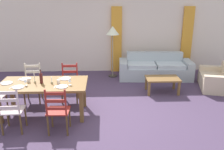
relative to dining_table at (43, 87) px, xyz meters
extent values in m
cube|color=#46354F|center=(1.26, -0.02, -0.67)|extent=(9.60, 9.60, 0.02)
cube|color=beige|center=(1.26, 3.28, 0.69)|extent=(9.60, 0.16, 2.70)
cube|color=orange|center=(1.77, 3.14, 0.44)|extent=(0.35, 0.08, 2.20)
cube|color=orange|center=(4.17, 3.14, 0.44)|extent=(0.35, 0.08, 2.20)
cube|color=brown|center=(0.00, 0.00, 0.06)|extent=(1.90, 0.96, 0.05)
cube|color=brown|center=(0.85, -0.38, -0.31)|extent=(0.08, 0.08, 0.70)
cube|color=brown|center=(-0.85, 0.38, -0.31)|extent=(0.08, 0.08, 0.70)
cube|color=brown|center=(0.85, 0.38, -0.31)|extent=(0.08, 0.08, 0.70)
cube|color=beige|center=(-0.46, -0.67, -0.22)|extent=(0.43, 0.41, 0.03)
cylinder|color=brown|center=(-0.64, -0.51, -0.45)|extent=(0.04, 0.04, 0.43)
cylinder|color=brown|center=(-0.28, -0.50, -0.45)|extent=(0.04, 0.04, 0.43)
cylinder|color=brown|center=(-0.63, -0.85, -0.45)|extent=(0.04, 0.04, 0.43)
cylinder|color=brown|center=(-0.27, -0.84, -0.45)|extent=(0.04, 0.04, 0.43)
cylinder|color=beige|center=(-0.27, -0.84, 0.05)|extent=(0.04, 0.04, 0.50)
cube|color=beige|center=(-0.45, -0.84, -0.08)|extent=(0.38, 0.04, 0.06)
cube|color=beige|center=(-0.45, -0.84, 0.07)|extent=(0.38, 0.04, 0.06)
cube|color=beige|center=(-0.45, -0.84, 0.22)|extent=(0.38, 0.04, 0.06)
cube|color=maroon|center=(0.44, -0.74, -0.22)|extent=(0.43, 0.41, 0.03)
cylinder|color=brown|center=(0.26, -0.56, -0.45)|extent=(0.04, 0.04, 0.43)
cylinder|color=brown|center=(0.62, -0.57, -0.45)|extent=(0.04, 0.04, 0.43)
cylinder|color=brown|center=(0.26, -0.90, -0.45)|extent=(0.04, 0.04, 0.43)
cylinder|color=brown|center=(0.62, -0.91, -0.45)|extent=(0.04, 0.04, 0.43)
cylinder|color=maroon|center=(0.26, -0.90, 0.05)|extent=(0.04, 0.04, 0.50)
cylinder|color=maroon|center=(0.62, -0.91, 0.05)|extent=(0.04, 0.04, 0.50)
cube|color=maroon|center=(0.44, -0.91, -0.08)|extent=(0.38, 0.03, 0.06)
cube|color=maroon|center=(0.44, -0.91, 0.07)|extent=(0.38, 0.03, 0.06)
cube|color=maroon|center=(0.44, -0.91, 0.22)|extent=(0.38, 0.03, 0.06)
cube|color=beige|center=(-0.45, 0.70, -0.22)|extent=(0.44, 0.42, 0.03)
cylinder|color=brown|center=(-0.26, 0.54, -0.45)|extent=(0.04, 0.04, 0.43)
cylinder|color=brown|center=(-0.62, 0.52, -0.45)|extent=(0.04, 0.04, 0.43)
cylinder|color=brown|center=(-0.28, 0.88, -0.45)|extent=(0.04, 0.04, 0.43)
cylinder|color=brown|center=(-0.64, 0.86, -0.45)|extent=(0.04, 0.04, 0.43)
cylinder|color=beige|center=(-0.28, 0.88, 0.05)|extent=(0.04, 0.04, 0.50)
cylinder|color=beige|center=(-0.64, 0.86, 0.05)|extent=(0.04, 0.04, 0.50)
cube|color=beige|center=(-0.46, 0.87, -0.08)|extent=(0.38, 0.04, 0.06)
cube|color=beige|center=(-0.46, 0.87, 0.07)|extent=(0.38, 0.04, 0.06)
cube|color=beige|center=(-0.46, 0.87, 0.22)|extent=(0.38, 0.04, 0.06)
cube|color=maroon|center=(0.48, 0.68, -0.22)|extent=(0.43, 0.41, 0.03)
cylinder|color=brown|center=(0.66, 0.51, -0.45)|extent=(0.04, 0.04, 0.43)
cylinder|color=brown|center=(0.30, 0.51, -0.45)|extent=(0.04, 0.04, 0.43)
cylinder|color=brown|center=(0.65, 0.85, -0.45)|extent=(0.04, 0.04, 0.43)
cylinder|color=brown|center=(0.29, 0.85, -0.45)|extent=(0.04, 0.04, 0.43)
cylinder|color=maroon|center=(0.65, 0.85, 0.05)|extent=(0.04, 0.04, 0.50)
cylinder|color=maroon|center=(0.29, 0.85, 0.05)|extent=(0.04, 0.04, 0.50)
cube|color=maroon|center=(0.47, 0.85, -0.08)|extent=(0.38, 0.03, 0.06)
cube|color=maroon|center=(0.47, 0.85, 0.07)|extent=(0.38, 0.03, 0.06)
cube|color=maroon|center=(0.47, 0.85, 0.22)|extent=(0.38, 0.03, 0.06)
cylinder|color=brown|center=(-0.89, 0.14, -0.45)|extent=(0.04, 0.04, 0.43)
cylinder|color=brown|center=(-0.92, -0.22, -0.45)|extent=(0.04, 0.04, 0.43)
cylinder|color=white|center=(-0.45, -0.25, 0.10)|extent=(0.24, 0.24, 0.02)
cube|color=silver|center=(-0.60, -0.25, 0.09)|extent=(0.03, 0.17, 0.01)
cylinder|color=white|center=(0.45, -0.25, 0.10)|extent=(0.24, 0.24, 0.02)
cube|color=silver|center=(0.30, -0.25, 0.09)|extent=(0.02, 0.17, 0.01)
cylinder|color=white|center=(-0.45, 0.25, 0.10)|extent=(0.24, 0.24, 0.02)
cube|color=silver|center=(-0.60, 0.25, 0.09)|extent=(0.02, 0.17, 0.01)
cylinder|color=white|center=(0.45, 0.25, 0.10)|extent=(0.24, 0.24, 0.02)
cube|color=silver|center=(0.30, 0.25, 0.09)|extent=(0.02, 0.17, 0.01)
cylinder|color=white|center=(-0.78, 0.00, 0.10)|extent=(0.24, 0.24, 0.02)
cube|color=silver|center=(-0.93, 0.00, 0.09)|extent=(0.02, 0.17, 0.01)
cylinder|color=#471919|center=(-0.03, 0.00, 0.20)|extent=(0.07, 0.07, 0.22)
cylinder|color=#471919|center=(-0.03, 0.00, 0.35)|extent=(0.02, 0.02, 0.08)
cylinder|color=black|center=(-0.03, 0.00, 0.39)|extent=(0.03, 0.03, 0.02)
cylinder|color=white|center=(-0.33, -0.13, 0.09)|extent=(0.06, 0.06, 0.01)
cylinder|color=white|center=(-0.33, -0.13, 0.13)|extent=(0.01, 0.01, 0.07)
cone|color=white|center=(-0.33, -0.13, 0.21)|extent=(0.06, 0.06, 0.08)
cylinder|color=white|center=(0.60, -0.14, 0.09)|extent=(0.06, 0.06, 0.01)
cylinder|color=white|center=(0.60, -0.14, 0.13)|extent=(0.01, 0.01, 0.07)
cone|color=white|center=(0.60, -0.14, 0.21)|extent=(0.06, 0.06, 0.08)
cylinder|color=beige|center=(0.34, -0.05, 0.13)|extent=(0.07, 0.07, 0.09)
cylinder|color=beige|center=(-0.33, 0.06, 0.13)|extent=(0.07, 0.07, 0.09)
cylinder|color=#998C66|center=(-0.18, 0.02, 0.11)|extent=(0.05, 0.05, 0.04)
cylinder|color=white|center=(-0.18, 0.02, 0.25)|extent=(0.02, 0.02, 0.25)
cylinder|color=#998C66|center=(0.20, -0.04, 0.11)|extent=(0.05, 0.05, 0.04)
cylinder|color=white|center=(0.20, -0.04, 0.18)|extent=(0.02, 0.02, 0.11)
cube|color=#A2AEB4|center=(2.97, 2.34, -0.46)|extent=(1.84, 0.89, 0.40)
cube|color=#A2AEB4|center=(2.98, 2.64, -0.26)|extent=(1.81, 0.30, 0.80)
cube|color=#A2AEB4|center=(3.98, 2.28, -0.37)|extent=(0.28, 0.81, 0.58)
cube|color=#A2AEB4|center=(1.95, 2.39, -0.37)|extent=(0.28, 0.81, 0.58)
cube|color=silver|center=(3.41, 2.26, -0.20)|extent=(0.89, 0.68, 0.12)
cube|color=silver|center=(2.51, 2.31, -0.20)|extent=(0.89, 0.68, 0.12)
cube|color=brown|center=(2.92, 1.19, -0.26)|extent=(0.90, 0.56, 0.04)
cube|color=brown|center=(2.52, 0.96, -0.47)|extent=(0.06, 0.06, 0.38)
cube|color=brown|center=(3.32, 0.96, -0.47)|extent=(0.06, 0.06, 0.38)
cube|color=brown|center=(2.52, 1.42, -0.47)|extent=(0.06, 0.06, 0.38)
cube|color=brown|center=(3.32, 1.42, -0.47)|extent=(0.06, 0.06, 0.38)
cube|color=#C7B194|center=(4.52, 1.44, -0.47)|extent=(0.96, 0.96, 0.38)
cube|color=#C7B194|center=(4.40, 0.96, -0.40)|extent=(0.82, 0.36, 0.52)
cube|color=#C7B194|center=(4.63, 1.91, -0.40)|extent=(0.82, 0.36, 0.52)
cylinder|color=#332D28|center=(1.62, 2.59, -0.65)|extent=(0.28, 0.28, 0.03)
cylinder|color=gray|center=(1.62, 2.59, 0.04)|extent=(0.03, 0.03, 1.35)
cone|color=beige|center=(1.62, 2.59, 0.85)|extent=(0.40, 0.40, 0.26)
camera|label=1|loc=(1.33, -5.03, 1.95)|focal=39.17mm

